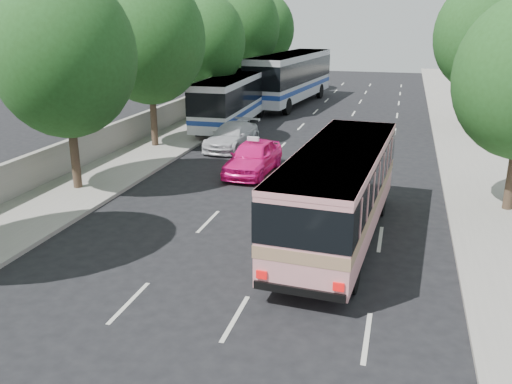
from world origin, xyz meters
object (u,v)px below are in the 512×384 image
(pink_bus, at_px, (339,185))
(pink_taxi, at_px, (253,157))
(tour_coach_rear, at_px, (291,74))
(tour_coach_front, at_px, (233,96))
(white_pickup, at_px, (232,136))

(pink_bus, relative_size, pink_taxi, 2.15)
(tour_coach_rear, bearing_deg, pink_taxi, -76.49)
(pink_taxi, height_order, tour_coach_rear, tour_coach_rear)
(tour_coach_front, bearing_deg, pink_bus, -63.66)
(tour_coach_front, xyz_separation_m, tour_coach_rear, (1.80, 10.05, 0.48))
(tour_coach_rear, bearing_deg, tour_coach_front, -93.59)
(tour_coach_rear, bearing_deg, white_pickup, -83.43)
(white_pickup, distance_m, tour_coach_rear, 16.09)
(white_pickup, xyz_separation_m, tour_coach_front, (-1.80, 5.95, 1.30))
(tour_coach_rear, bearing_deg, pink_bus, -68.58)
(pink_bus, relative_size, tour_coach_rear, 0.71)
(white_pickup, height_order, tour_coach_rear, tour_coach_rear)
(pink_taxi, xyz_separation_m, tour_coach_front, (-4.30, 10.51, 1.20))
(white_pickup, bearing_deg, tour_coach_front, 112.19)
(pink_bus, distance_m, tour_coach_front, 19.70)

